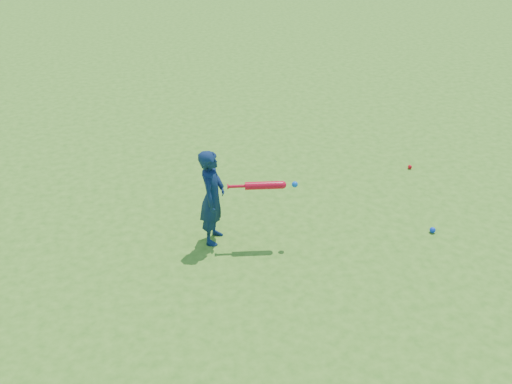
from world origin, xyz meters
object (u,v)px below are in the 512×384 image
ground_ball_red (410,167)px  bat_swing (267,185)px  child (212,197)px  ground_ball_blue (433,230)px

ground_ball_red → bat_swing: (-2.44, -1.31, 0.72)m
child → bat_swing: size_ratio=1.48×
ground_ball_blue → bat_swing: (-2.01, 0.26, 0.71)m
child → ground_ball_blue: 2.70m
ground_ball_red → bat_swing: bearing=-151.7°
ground_ball_red → ground_ball_blue: (-0.43, -1.57, 0.01)m
child → ground_ball_blue: (2.61, -0.40, -0.55)m
ground_ball_red → bat_swing: size_ratio=0.08×
child → ground_ball_red: (3.05, 1.18, -0.56)m
child → ground_ball_red: child is taller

